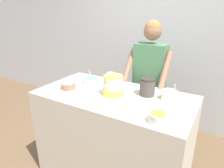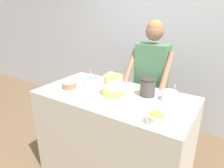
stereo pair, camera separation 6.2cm
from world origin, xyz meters
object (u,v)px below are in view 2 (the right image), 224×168
(frosting_bowl_white, at_px, (169,95))
(frosting_bowl_blue, at_px, (92,80))
(person_baker, at_px, (151,77))
(frosting_bowl_pink, at_px, (69,85))
(ceramic_plate, at_px, (147,104))
(cake, at_px, (113,87))
(stoneware_jar, at_px, (148,87))
(drinking_glass, at_px, (111,80))
(frosting_bowl_orange, at_px, (156,118))

(frosting_bowl_white, distance_m, frosting_bowl_blue, 0.84)
(person_baker, bearing_deg, frosting_bowl_pink, -129.85)
(frosting_bowl_blue, bearing_deg, ceramic_plate, -14.17)
(person_baker, relative_size, frosting_bowl_white, 9.72)
(frosting_bowl_white, bearing_deg, ceramic_plate, -123.45)
(cake, height_order, frosting_bowl_white, cake)
(frosting_bowl_blue, bearing_deg, frosting_bowl_white, 0.86)
(frosting_bowl_pink, xyz_separation_m, frosting_bowl_blue, (0.10, 0.24, 0.00))
(frosting_bowl_pink, relative_size, frosting_bowl_white, 0.88)
(frosting_bowl_blue, height_order, stoneware_jar, frosting_bowl_blue)
(frosting_bowl_pink, bearing_deg, drinking_glass, 37.62)
(frosting_bowl_pink, distance_m, frosting_bowl_white, 0.98)
(cake, xyz_separation_m, frosting_bowl_pink, (-0.48, -0.08, -0.05))
(person_baker, distance_m, ceramic_plate, 0.69)
(frosting_bowl_orange, xyz_separation_m, frosting_bowl_white, (-0.04, 0.42, 0.01))
(frosting_bowl_white, xyz_separation_m, ceramic_plate, (-0.13, -0.19, -0.04))
(stoneware_jar, bearing_deg, frosting_bowl_orange, -59.12)
(person_baker, distance_m, stoneware_jar, 0.49)
(cake, relative_size, drinking_glass, 2.11)
(drinking_glass, height_order, ceramic_plate, drinking_glass)
(person_baker, height_order, frosting_bowl_orange, person_baker)
(frosting_bowl_white, bearing_deg, person_baker, 128.13)
(frosting_bowl_orange, distance_m, stoneware_jar, 0.48)
(frosting_bowl_pink, bearing_deg, cake, 9.40)
(frosting_bowl_orange, distance_m, frosting_bowl_white, 0.42)
(cake, xyz_separation_m, frosting_bowl_orange, (0.51, -0.24, -0.05))
(frosting_bowl_blue, height_order, ceramic_plate, frosting_bowl_blue)
(cake, bearing_deg, ceramic_plate, -2.54)
(person_baker, relative_size, frosting_bowl_orange, 8.73)
(ceramic_plate, bearing_deg, frosting_bowl_orange, -53.09)
(cake, distance_m, stoneware_jar, 0.32)
(cake, xyz_separation_m, frosting_bowl_white, (0.47, 0.18, -0.04))
(frosting_bowl_blue, relative_size, drinking_glass, 1.13)
(frosting_bowl_white, bearing_deg, cake, -159.20)
(frosting_bowl_orange, relative_size, stoneware_jar, 1.12)
(frosting_bowl_white, bearing_deg, frosting_bowl_orange, -84.03)
(person_baker, distance_m, frosting_bowl_orange, 0.96)
(drinking_glass, bearing_deg, stoneware_jar, -1.73)
(frosting_bowl_orange, distance_m, drinking_glass, 0.78)
(person_baker, height_order, cake, person_baker)
(frosting_bowl_blue, relative_size, stoneware_jar, 1.05)
(drinking_glass, xyz_separation_m, ceramic_plate, (0.48, -0.20, -0.07))
(cake, relative_size, frosting_bowl_pink, 2.23)
(person_baker, xyz_separation_m, stoneware_jar, (0.15, -0.46, 0.05))
(frosting_bowl_orange, height_order, ceramic_plate, frosting_bowl_orange)
(stoneware_jar, bearing_deg, person_baker, 108.28)
(person_baker, height_order, frosting_bowl_blue, person_baker)
(drinking_glass, bearing_deg, frosting_bowl_blue, -176.12)
(cake, bearing_deg, frosting_bowl_pink, -170.60)
(frosting_bowl_pink, height_order, frosting_bowl_orange, frosting_bowl_orange)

